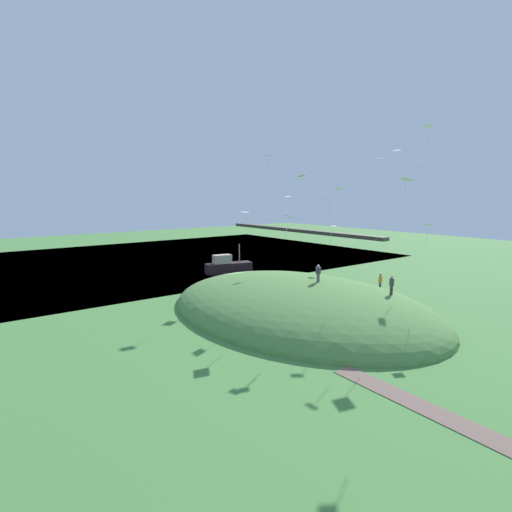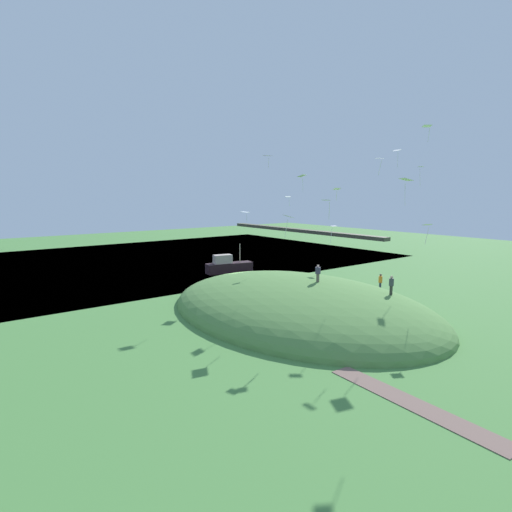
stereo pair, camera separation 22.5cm
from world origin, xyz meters
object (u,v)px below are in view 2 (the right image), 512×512
Objects in this scene: kite_12 at (397,152)px; kite_2 at (327,202)px; kite_5 at (245,212)px; kite_9 at (268,156)px; kite_0 at (421,169)px; kite_13 at (333,227)px; kite_6 at (380,160)px; boat_on_lake at (228,266)px; kite_3 at (302,177)px; kite_4 at (288,197)px; kite_10 at (406,181)px; person_with_child at (380,280)px; person_walking_path at (391,283)px; kite_11 at (337,190)px; kite_1 at (427,127)px; kite_8 at (288,217)px; kite_7 at (427,226)px; person_on_hilltop at (318,271)px.

kite_2 is at bearing -97.15° from kite_12.
kite_5 is 0.99× the size of kite_9.
kite_12 is (13.49, 7.67, 5.87)m from kite_5.
kite_13 is at bearing -136.50° from kite_0.
boat_on_lake is at bearing -168.42° from kite_6.
kite_0 is at bearing 37.13° from kite_9.
kite_5 is (-12.64, -13.25, -4.59)m from kite_0.
kite_3 is 1.63× the size of kite_4.
kite_4 is 15.44m from kite_10.
person_with_child is (21.88, 4.41, 1.14)m from boat_on_lake.
person_with_child is 1.04× the size of person_walking_path.
kite_10 is at bearing 18.92° from kite_5.
kite_3 reaches higher than kite_11.
person_walking_path is at bearing -19.27° from kite_13.
kite_1 reaches higher than kite_8.
kite_9 reaches higher than kite_4.
kite_6 is at bearing 150.69° from kite_1.
kite_2 is at bearing -135.91° from kite_1.
kite_5 is at bearing -133.65° from kite_0.
kite_4 is 12.29m from kite_11.
person_walking_path is 1.03× the size of kite_12.
kite_8 is 1.36× the size of kite_9.
kite_0 reaches higher than boat_on_lake.
kite_7 is (1.89, 1.87, 4.91)m from person_walking_path.
kite_12 reaches higher than kite_11.
kite_10 is at bearing 39.98° from person_walking_path.
kite_0 is at bearing 89.28° from kite_2.
kite_6 is at bearing -25.92° from person_with_child.
person_with_child is at bearing 142.26° from kite_10.
kite_9 is (-11.00, -5.54, 0.83)m from kite_6.
boat_on_lake is at bearing 177.18° from kite_3.
kite_6 is (-0.08, 8.54, 10.41)m from person_on_hilltop.
kite_2 is at bearing 41.99° from kite_8.
kite_7 is (7.39, -3.26, -6.09)m from kite_6.
kite_1 is 0.92× the size of kite_9.
kite_9 is at bearing 125.08° from person_walking_path.
kite_4 is 6.73m from kite_13.
kite_6 is at bearing 100.72° from kite_2.
kite_0 reaches higher than kite_3.
person_with_child is 1.24× the size of kite_9.
kite_6 reaches higher than kite_7.
kite_1 is (28.49, 0.22, 15.19)m from boat_on_lake.
person_walking_path is 17.54m from kite_5.
person_on_hilltop is 0.93× the size of kite_6.
boat_on_lake is 22.35m from person_with_child.
kite_2 is at bearing 89.62° from boat_on_lake.
kite_5 is at bearing -84.51° from kite_9.
person_on_hilltop is at bearing 151.38° from kite_2.
kite_11 reaches higher than kite_5.
kite_12 is at bearing -81.31° from kite_0.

